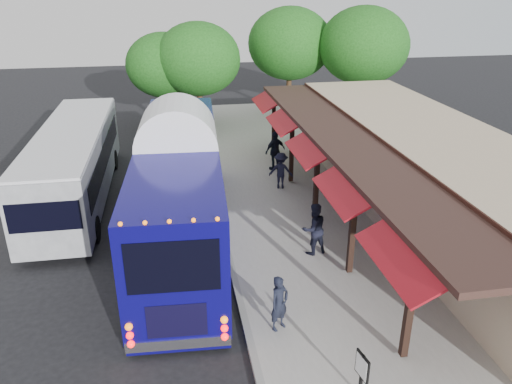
{
  "coord_description": "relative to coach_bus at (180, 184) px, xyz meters",
  "views": [
    {
      "loc": [
        -1.66,
        -13.21,
        9.08
      ],
      "look_at": [
        1.29,
        3.37,
        1.8
      ],
      "focal_mm": 35.0,
      "sensor_mm": 36.0,
      "label": 1
    }
  ],
  "objects": [
    {
      "name": "city_bus",
      "position": [
        -4.38,
        4.56,
        -0.48
      ],
      "size": [
        2.71,
        11.88,
        3.19
      ],
      "rotation": [
        0.0,
        0.0,
        -0.01
      ],
      "color": "gray",
      "rests_on": "ground"
    },
    {
      "name": "sign_board",
      "position": [
        3.69,
        -8.58,
        -1.3
      ],
      "size": [
        0.14,
        0.53,
        1.17
      ],
      "rotation": [
        0.0,
        0.0,
        0.18
      ],
      "color": "black",
      "rests_on": "sidewalk"
    },
    {
      "name": "ped_b",
      "position": [
        4.43,
        -2.1,
        -1.15
      ],
      "size": [
        1.06,
        0.91,
        1.88
      ],
      "primitive_type": "imported",
      "rotation": [
        0.0,
        0.0,
        3.39
      ],
      "color": "black",
      "rests_on": "sidewalk"
    },
    {
      "name": "curb",
      "position": [
        1.5,
        0.42,
        -2.16
      ],
      "size": [
        0.2,
        40.0,
        0.16
      ],
      "primitive_type": "cube",
      "color": "gray",
      "rests_on": "ground"
    },
    {
      "name": "tree_left",
      "position": [
        1.75,
        14.54,
        2.22
      ],
      "size": [
        5.22,
        5.22,
        6.69
      ],
      "color": "#382314",
      "rests_on": "ground"
    },
    {
      "name": "tree_mid",
      "position": [
        8.22,
        17.43,
        2.66
      ],
      "size": [
        5.74,
        5.74,
        7.35
      ],
      "color": "#382314",
      "rests_on": "ground"
    },
    {
      "name": "ped_c",
      "position": [
        4.85,
        6.22,
        -1.1
      ],
      "size": [
        1.26,
        0.93,
        1.98
      ],
      "primitive_type": "imported",
      "rotation": [
        0.0,
        0.0,
        3.58
      ],
      "color": "black",
      "rests_on": "sidewalk"
    },
    {
      "name": "ped_a",
      "position": [
        2.37,
        -5.89,
        -1.28
      ],
      "size": [
        0.71,
        0.65,
        1.62
      ],
      "primitive_type": "imported",
      "rotation": [
        0.0,
        0.0,
        0.57
      ],
      "color": "black",
      "rests_on": "sidewalk"
    },
    {
      "name": "tree_right",
      "position": [
        12.51,
        14.86,
        2.75
      ],
      "size": [
        5.85,
        5.85,
        7.48
      ],
      "color": "#382314",
      "rests_on": "ground"
    },
    {
      "name": "station_shelter",
      "position": [
        9.83,
        0.42,
        -0.39
      ],
      "size": [
        8.15,
        20.0,
        3.6
      ],
      "color": "tan",
      "rests_on": "ground"
    },
    {
      "name": "ground",
      "position": [
        1.45,
        -3.58,
        -2.24
      ],
      "size": [
        90.0,
        90.0,
        0.0
      ],
      "primitive_type": "plane",
      "color": "black",
      "rests_on": "ground"
    },
    {
      "name": "tree_far",
      "position": [
        -0.34,
        15.47,
        1.77
      ],
      "size": [
        4.7,
        4.7,
        6.02
      ],
      "color": "#382314",
      "rests_on": "ground"
    },
    {
      "name": "sidewalk",
      "position": [
        6.45,
        0.42,
        -2.16
      ],
      "size": [
        10.0,
        40.0,
        0.15
      ],
      "primitive_type": "cube",
      "color": "#9E9B93",
      "rests_on": "ground"
    },
    {
      "name": "coach_bus",
      "position": [
        0.0,
        0.0,
        0.0
      ],
      "size": [
        3.51,
        13.14,
        4.17
      ],
      "rotation": [
        0.0,
        0.0,
        -0.06
      ],
      "color": "#0C0862",
      "rests_on": "ground"
    },
    {
      "name": "ped_d",
      "position": [
        4.61,
        3.87,
        -1.24
      ],
      "size": [
        1.23,
        0.94,
        1.68
      ],
      "primitive_type": "imported",
      "rotation": [
        0.0,
        0.0,
        2.82
      ],
      "color": "black",
      "rests_on": "sidewalk"
    }
  ]
}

